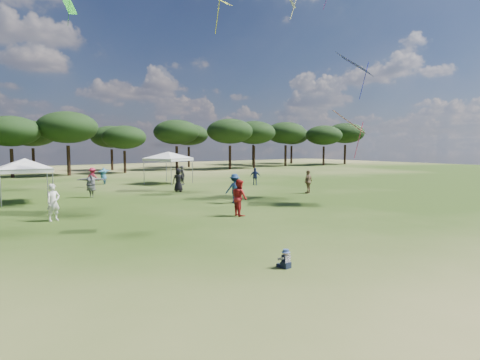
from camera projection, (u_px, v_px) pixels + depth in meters
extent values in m
plane|color=#2F4615|center=(366.00, 288.00, 10.19)|extent=(140.00, 140.00, 0.00)
cylinder|color=black|center=(12.00, 163.00, 44.37)|extent=(0.37, 0.37, 3.21)
ellipsoid|color=black|center=(10.00, 131.00, 44.07)|extent=(6.24, 6.24, 3.36)
cylinder|color=black|center=(69.00, 161.00, 47.43)|extent=(0.41, 0.41, 3.56)
ellipsoid|color=black|center=(67.00, 127.00, 47.09)|extent=(6.91, 6.91, 3.73)
cylinder|color=black|center=(125.00, 162.00, 51.82)|extent=(0.33, 0.33, 2.88)
ellipsoid|color=black|center=(124.00, 137.00, 51.54)|extent=(5.60, 5.60, 3.02)
cylinder|color=black|center=(177.00, 158.00, 58.94)|extent=(0.39, 0.39, 3.44)
ellipsoid|color=black|center=(176.00, 132.00, 58.61)|extent=(6.69, 6.69, 3.60)
cylinder|color=black|center=(230.00, 157.00, 59.80)|extent=(0.40, 0.40, 3.53)
ellipsoid|color=black|center=(230.00, 131.00, 59.47)|extent=(6.86, 6.86, 3.70)
cylinder|color=black|center=(254.00, 157.00, 63.01)|extent=(0.40, 0.40, 3.47)
ellipsoid|color=black|center=(254.00, 133.00, 62.68)|extent=(6.74, 6.74, 3.63)
cylinder|color=black|center=(285.00, 156.00, 69.66)|extent=(0.41, 0.41, 3.57)
ellipsoid|color=black|center=(286.00, 133.00, 69.32)|extent=(6.94, 6.94, 3.74)
cylinder|color=black|center=(324.00, 156.00, 71.99)|extent=(0.38, 0.38, 3.35)
ellipsoid|color=black|center=(324.00, 135.00, 71.67)|extent=(6.51, 6.51, 3.51)
cylinder|color=black|center=(345.00, 154.00, 76.21)|extent=(0.42, 0.42, 3.66)
ellipsoid|color=black|center=(345.00, 133.00, 75.86)|extent=(7.10, 7.10, 3.83)
cylinder|color=black|center=(34.00, 160.00, 52.72)|extent=(0.37, 0.37, 3.20)
ellipsoid|color=black|center=(32.00, 134.00, 52.41)|extent=(6.21, 6.21, 3.35)
cylinder|color=black|center=(112.00, 160.00, 57.67)|extent=(0.34, 0.34, 2.99)
ellipsoid|color=black|center=(111.00, 137.00, 57.39)|extent=(5.81, 5.81, 3.13)
cylinder|color=black|center=(189.00, 157.00, 65.53)|extent=(0.38, 0.38, 3.31)
ellipsoid|color=black|center=(189.00, 135.00, 65.21)|extent=(6.43, 6.43, 3.47)
cylinder|color=black|center=(253.00, 155.00, 73.88)|extent=(0.42, 0.42, 3.64)
ellipsoid|color=black|center=(253.00, 133.00, 73.53)|extent=(7.06, 7.06, 3.81)
cylinder|color=black|center=(291.00, 155.00, 78.76)|extent=(0.40, 0.40, 3.46)
ellipsoid|color=black|center=(292.00, 135.00, 78.43)|extent=(6.72, 6.72, 3.62)
cylinder|color=gray|center=(1.00, 189.00, 23.22)|extent=(0.06, 0.06, 2.12)
cylinder|color=gray|center=(53.00, 187.00, 24.70)|extent=(0.06, 0.06, 2.12)
cylinder|color=gray|center=(47.00, 183.00, 27.05)|extent=(0.06, 0.06, 2.12)
cube|color=silver|center=(25.00, 170.00, 25.05)|extent=(3.15, 3.15, 0.25)
pyramid|color=silver|center=(24.00, 158.00, 24.98)|extent=(5.99, 5.99, 0.60)
cylinder|color=gray|center=(171.00, 173.00, 35.52)|extent=(0.06, 0.06, 2.32)
cylinder|color=gray|center=(192.00, 171.00, 38.29)|extent=(0.06, 0.06, 2.32)
cylinder|color=gray|center=(144.00, 172.00, 37.07)|extent=(0.06, 0.06, 2.32)
cylinder|color=gray|center=(166.00, 170.00, 39.85)|extent=(0.06, 0.06, 2.32)
cube|color=silver|center=(168.00, 159.00, 37.59)|extent=(4.45, 4.45, 0.25)
pyramid|color=silver|center=(168.00, 152.00, 37.52)|extent=(6.22, 6.22, 0.60)
cube|color=black|center=(286.00, 265.00, 11.83)|extent=(0.26, 0.26, 0.18)
cube|color=black|center=(280.00, 266.00, 11.91)|extent=(0.10, 0.22, 0.10)
cube|color=black|center=(283.00, 265.00, 12.01)|extent=(0.10, 0.22, 0.10)
cube|color=white|center=(286.00, 258.00, 11.81)|extent=(0.24, 0.18, 0.24)
cylinder|color=white|center=(281.00, 259.00, 11.77)|extent=(0.09, 0.23, 0.14)
cylinder|color=white|center=(288.00, 257.00, 11.96)|extent=(0.09, 0.23, 0.14)
sphere|color=#E0B293|center=(286.00, 253.00, 11.80)|extent=(0.16, 0.16, 0.16)
cone|color=#5071BC|center=(286.00, 252.00, 11.80)|extent=(0.27, 0.27, 0.03)
cylinder|color=#5071BC|center=(286.00, 251.00, 11.79)|extent=(0.18, 0.18, 0.07)
imported|color=silver|center=(53.00, 202.00, 19.12)|extent=(0.76, 0.62, 1.79)
imported|color=#A61B38|center=(93.00, 178.00, 34.16)|extent=(1.24, 1.23, 1.72)
imported|color=black|center=(178.00, 180.00, 31.12)|extent=(1.06, 1.01, 1.83)
imported|color=navy|center=(255.00, 176.00, 36.17)|extent=(0.94, 0.91, 1.58)
imported|color=#2A5E7E|center=(104.00, 176.00, 36.99)|extent=(1.82, 1.64, 1.57)
imported|color=navy|center=(235.00, 188.00, 25.00)|extent=(1.31, 0.93, 1.84)
imported|color=#AB1C1E|center=(240.00, 198.00, 20.53)|extent=(0.83, 1.00, 1.87)
imported|color=#2F2D32|center=(182.00, 175.00, 36.53)|extent=(0.43, 0.65, 1.76)
imported|color=#806346|center=(308.00, 182.00, 30.04)|extent=(1.10, 0.67, 1.75)
imported|color=#4D4C51|center=(91.00, 186.00, 27.63)|extent=(1.96, 1.40, 1.59)
plane|color=#161BAA|center=(354.00, 64.00, 27.21)|extent=(3.08, 3.01, 1.76)
plane|color=#B52D56|center=(349.00, 122.00, 24.35)|extent=(3.18, 2.98, 1.66)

